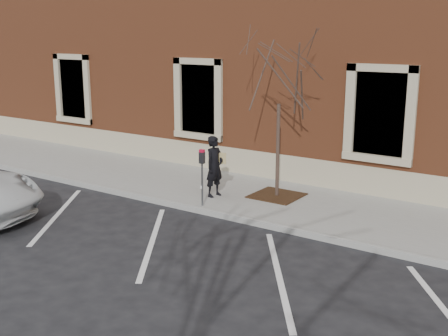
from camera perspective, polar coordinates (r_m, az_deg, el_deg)
The scene contains 9 objects.
ground at distance 14.26m, azimuth -1.37°, elevation -4.77°, with size 120.00×120.00×0.00m, color #28282B.
sidewalk_near at distance 15.63m, azimuth 2.40°, elevation -2.83°, with size 40.00×3.50×0.15m, color #9F9D95.
curb_near at distance 14.20m, azimuth -1.49°, elevation -4.53°, with size 40.00×0.12×0.15m, color #9E9E99.
parking_stripes at distance 12.65m, azimuth -7.28°, elevation -7.31°, with size 28.00×4.40×0.01m, color silver, non-canonical shape.
building_civic at distance 20.31m, azimuth 11.78°, elevation 11.94°, with size 40.00×8.62×8.00m.
man at distance 15.12m, azimuth -0.96°, elevation 0.17°, with size 0.60×0.40×1.66m, color black.
parking_meter at distance 14.23m, azimuth -2.24°, elevation 0.11°, with size 0.13×0.10×1.48m.
tree_grate at distance 15.38m, azimuth 5.38°, elevation -2.80°, with size 1.27×1.27×0.03m, color #372211.
sapling at distance 14.80m, azimuth 5.65°, elevation 9.13°, with size 2.75×2.75×4.58m.
Camera 1 is at (7.97, -10.94, 4.51)m, focal length 45.00 mm.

